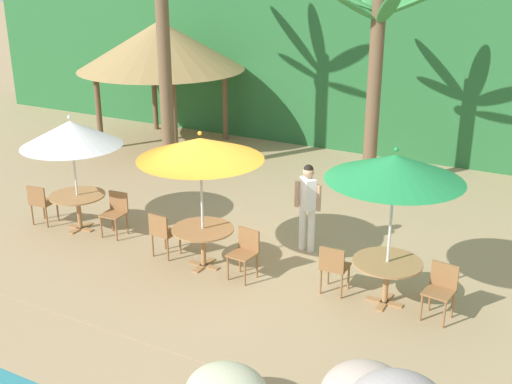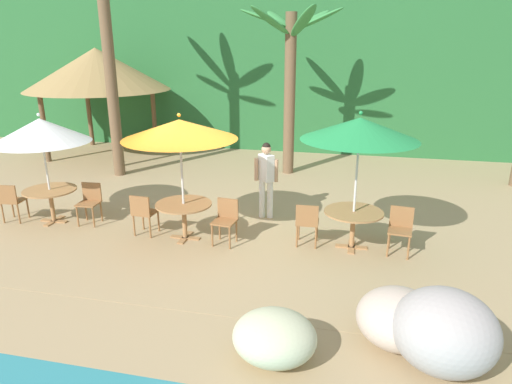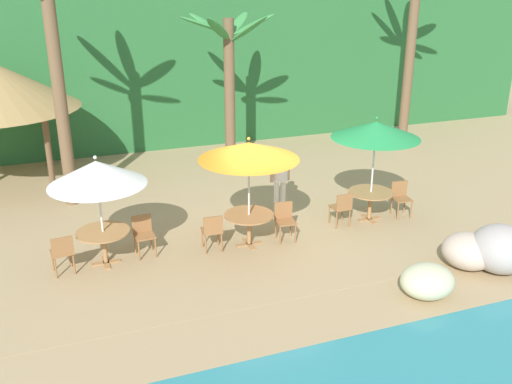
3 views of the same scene
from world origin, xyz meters
TOP-DOWN VIEW (x-y plane):
  - ground_plane at (0.00, 0.00)m, footprint 120.00×120.00m
  - terrace_deck at (0.00, 0.00)m, footprint 18.00×5.20m
  - foliage_backdrop at (0.00, 9.00)m, footprint 28.00×2.40m
  - rock_seawall at (2.14, -2.77)m, footprint 17.58×2.89m
  - umbrella_white at (-3.66, 0.07)m, footprint 1.96×1.96m
  - dining_table_white at (-3.66, 0.07)m, footprint 1.10×1.10m
  - chair_white_seaward at (-2.82, 0.22)m, footprint 0.45×0.46m
  - chair_white_inland at (-4.49, -0.14)m, footprint 0.47×0.48m
  - umbrella_orange at (-0.54, -0.14)m, footprint 2.17×2.17m
  - dining_table_orange at (-0.54, -0.14)m, footprint 1.10×1.10m
  - chair_orange_seaward at (0.31, -0.14)m, footprint 0.46×0.47m
  - chair_orange_inland at (-1.40, -0.18)m, footprint 0.45×0.45m
  - umbrella_green at (2.71, 0.14)m, footprint 2.10×2.10m
  - dining_table_green at (2.71, 0.14)m, footprint 1.10×1.10m
  - chair_green_seaward at (3.56, 0.13)m, footprint 0.47×0.47m
  - chair_green_inland at (1.86, 0.02)m, footprint 0.43×0.44m
  - palm_tree_nearest at (-4.12, 3.80)m, footprint 3.20×3.09m
  - palm_tree_second at (0.71, 5.09)m, footprint 2.86×2.49m
  - palm_tree_third at (6.98, 5.18)m, footprint 2.85×2.77m
  - waiter_in_white at (0.80, 1.33)m, footprint 0.52×0.38m

SIDE VIEW (x-z plane):
  - ground_plane at x=0.00m, z-range 0.00..0.00m
  - terrace_deck at x=0.00m, z-range 0.00..0.01m
  - rock_seawall at x=2.14m, z-range -0.12..0.87m
  - chair_white_seaward at x=-2.82m, z-range 0.08..0.95m
  - chair_white_inland at x=-4.49m, z-range 0.08..0.95m
  - chair_orange_seaward at x=0.31m, z-range 0.08..0.95m
  - chair_orange_inland at x=-1.40m, z-range 0.08..0.95m
  - chair_green_seaward at x=3.56m, z-range 0.08..0.95m
  - chair_green_inland at x=1.86m, z-range 0.08..0.95m
  - dining_table_white at x=-3.66m, z-range 0.24..0.98m
  - dining_table_orange at x=-0.54m, z-range 0.24..0.98m
  - dining_table_green at x=2.71m, z-range 0.24..0.98m
  - waiter_in_white at x=0.80m, z-range 0.14..1.84m
  - umbrella_white at x=-3.66m, z-range 0.82..3.19m
  - umbrella_orange at x=-0.54m, z-range 0.95..3.44m
  - umbrella_green at x=2.71m, z-range 0.98..3.58m
  - foliage_backdrop at x=0.00m, z-range 0.00..6.00m
  - palm_tree_second at x=0.71m, z-range 0.84..5.50m
  - palm_tree_third at x=6.98m, z-range 1.07..7.11m
  - palm_tree_nearest at x=-4.12m, z-range 1.05..7.29m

